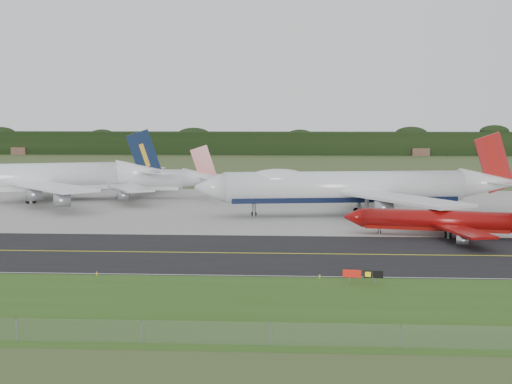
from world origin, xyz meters
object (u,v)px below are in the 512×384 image
object	(u,v)px
jet_ba_747	(356,187)
jet_navy_gold	(30,178)
jet_red_737	(448,221)
jet_star_tail	(121,180)
taxiway_sign	(363,274)

from	to	relation	value
jet_ba_747	jet_navy_gold	world-z (taller)	jet_navy_gold
jet_red_737	jet_star_tail	distance (m)	89.45
jet_star_tail	taxiway_sign	bearing A→B (deg)	-59.37
jet_red_737	taxiway_sign	bearing A→B (deg)	-116.78
jet_ba_747	jet_star_tail	size ratio (longest dim) A/B	1.36
taxiway_sign	jet_navy_gold	bearing A→B (deg)	132.26
jet_red_737	jet_navy_gold	bearing A→B (deg)	153.85
jet_navy_gold	taxiway_sign	xyz separation A→B (m)	(73.57, -80.95, -4.61)
jet_star_tail	jet_navy_gold	bearing A→B (deg)	-156.37
jet_red_737	jet_ba_747	bearing A→B (deg)	118.32
jet_navy_gold	taxiway_sign	distance (m)	109.48
jet_navy_gold	jet_star_tail	size ratio (longest dim) A/B	1.29
jet_ba_747	jet_star_tail	xyz separation A→B (m)	(-57.40, 28.06, -1.46)
jet_ba_747	jet_navy_gold	distance (m)	80.08
jet_ba_747	taxiway_sign	xyz separation A→B (m)	(-4.19, -61.80, -4.82)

